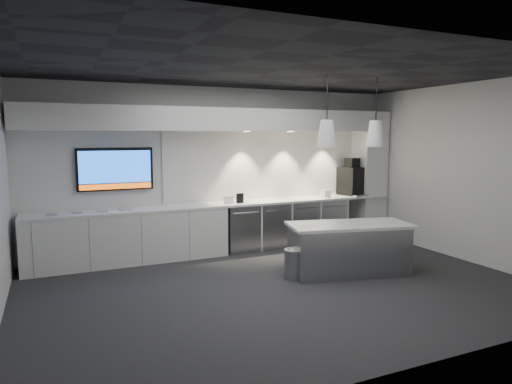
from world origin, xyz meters
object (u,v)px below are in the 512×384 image
wall_tv (115,169)px  island (349,248)px  coffee_machine (352,180)px  bin (294,264)px

wall_tv → island: wall_tv is taller
island → coffee_machine: 2.69m
wall_tv → coffee_machine: 4.68m
wall_tv → bin: 3.40m
island → bin: size_ratio=4.51×
wall_tv → coffee_machine: bearing=-3.0°
wall_tv → island: (3.13, -2.31, -1.16)m
island → bin: (-0.87, 0.14, -0.18)m
wall_tv → coffee_machine: size_ratio=1.64×
bin → wall_tv: bearing=136.2°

